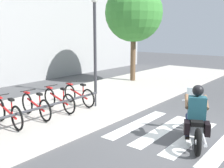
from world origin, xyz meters
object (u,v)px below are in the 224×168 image
object	(u,v)px
bicycle_3	(59,100)
bike_rack	(47,107)
motorcycle	(195,123)
tree_near_rack	(134,13)
bicycle_4	(79,95)
street_lamp	(95,36)
bicycle_1	(8,113)
bicycle_2	(36,106)
rider	(196,110)

from	to	relation	value
bicycle_3	bike_rack	xyz separation A→B (m)	(-0.87, -0.55, 0.07)
motorcycle	tree_near_rack	bearing A→B (deg)	45.86
bicycle_4	street_lamp	size ratio (longest dim) A/B	0.41
bicycle_1	bicycle_2	size ratio (longest dim) A/B	1.02
motorcycle	bicycle_2	size ratio (longest dim) A/B	1.19
bicycle_2	bicycle_3	world-z (taller)	bicycle_3
bicycle_1	bike_rack	xyz separation A→B (m)	(0.87, -0.55, 0.06)
rider	bicycle_1	bearing A→B (deg)	119.61
motorcycle	bicycle_4	bearing A→B (deg)	87.97
bike_rack	street_lamp	distance (m)	4.14
motorcycle	bicycle_3	distance (m)	4.22
bicycle_1	bicycle_4	distance (m)	2.60
motorcycle	bicycle_1	distance (m)	4.82
bicycle_2	street_lamp	size ratio (longest dim) A/B	0.42
bicycle_2	bicycle_4	xyz separation A→B (m)	(1.73, -0.00, -0.00)
bicycle_2	bicycle_4	size ratio (longest dim) A/B	1.02
bicycle_3	bike_rack	bearing A→B (deg)	-147.40
street_lamp	motorcycle	bearing A→B (deg)	-110.69
rider	bicycle_4	distance (m)	4.20
rider	street_lamp	bearing A→B (deg)	68.69
street_lamp	tree_near_rack	distance (m)	3.50
motorcycle	tree_near_rack	xyz separation A→B (m)	(5.17, 5.33, 3.08)
bike_rack	tree_near_rack	distance (m)	7.57
rider	bike_rack	xyz separation A→B (m)	(-1.51, 3.63, -0.24)
bicycle_4	street_lamp	distance (m)	2.70
bicycle_2	bicycle_4	distance (m)	1.73
rider	bicycle_3	size ratio (longest dim) A/B	0.83
motorcycle	bicycle_4	distance (m)	4.16
bicycle_1	bicycle_2	xyz separation A→B (m)	(0.87, 0.00, -0.01)
bicycle_3	bike_rack	size ratio (longest dim) A/B	0.42
motorcycle	bike_rack	bearing A→B (deg)	113.77
bicycle_1	bicycle_4	size ratio (longest dim) A/B	1.04
bicycle_2	street_lamp	xyz separation A→B (m)	(3.45, 0.77, 1.94)
bicycle_3	rider	bearing A→B (deg)	-81.23
bicycle_3	bike_rack	distance (m)	1.03
motorcycle	bicycle_4	size ratio (longest dim) A/B	1.22
rider	street_lamp	xyz separation A→B (m)	(1.93, 4.96, 1.63)
bicycle_1	street_lamp	xyz separation A→B (m)	(4.31, 0.77, 1.94)
bicycle_4	motorcycle	bearing A→B (deg)	-92.03
rider	bicycle_4	xyz separation A→B (m)	(0.22, 4.18, -0.31)
bicycle_4	tree_near_rack	size ratio (longest dim) A/B	0.33
bicycle_4	bike_rack	size ratio (longest dim) A/B	0.40
bicycle_1	street_lamp	size ratio (longest dim) A/B	0.43
motorcycle	bike_rack	xyz separation A→B (m)	(-1.59, 3.60, 0.12)
bicycle_1	bicycle_2	world-z (taller)	bicycle_1
bike_rack	rider	bearing A→B (deg)	-67.38
bicycle_1	street_lamp	bearing A→B (deg)	10.14
bicycle_3	street_lamp	world-z (taller)	street_lamp
motorcycle	rider	distance (m)	0.37
motorcycle	bicycle_3	world-z (taller)	motorcycle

